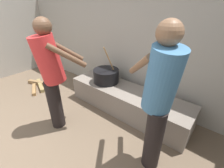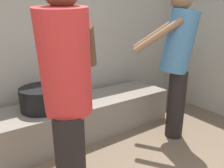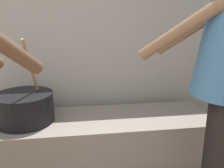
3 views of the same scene
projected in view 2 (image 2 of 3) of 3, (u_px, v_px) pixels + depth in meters
name	position (u px, v px, depth m)	size (l,w,h in m)	color
block_enclosure_rear	(8.00, 56.00, 2.40)	(5.54, 0.20, 1.91)	#9E998E
hearth_ledge	(86.00, 116.00, 2.58)	(2.20, 0.60, 0.42)	slate
cooking_pot_main	(43.00, 98.00, 2.23)	(0.47, 0.47, 0.70)	black
cook_in_blue_shirt	(177.00, 58.00, 2.27)	(0.73, 0.68, 1.66)	black
cook_in_red_shirt	(67.00, 91.00, 1.28)	(0.63, 0.74, 1.62)	black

